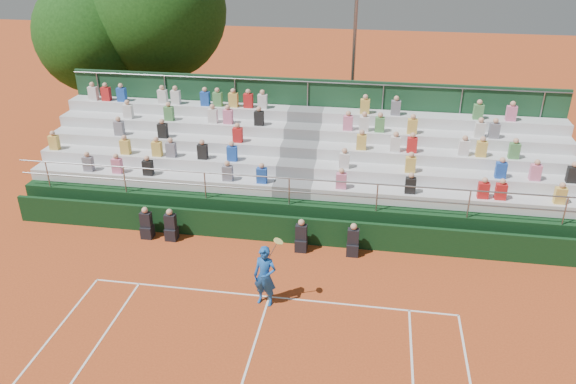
% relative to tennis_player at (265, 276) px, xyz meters
% --- Properties ---
extents(ground, '(90.00, 90.00, 0.00)m').
position_rel_tennis_player_xyz_m(ground, '(0.05, 0.30, -0.95)').
color(ground, '#B9491E').
rests_on(ground, ground).
extents(courtside_wall, '(20.00, 0.15, 1.00)m').
position_rel_tennis_player_xyz_m(courtside_wall, '(0.05, 3.50, -0.45)').
color(courtside_wall, black).
rests_on(courtside_wall, ground).
extents(line_officials, '(7.62, 0.40, 1.19)m').
position_rel_tennis_player_xyz_m(line_officials, '(-1.46, 3.05, -0.47)').
color(line_officials, black).
rests_on(line_officials, ground).
extents(grandstand, '(20.00, 5.20, 4.40)m').
position_rel_tennis_player_xyz_m(grandstand, '(0.05, 6.74, 0.12)').
color(grandstand, black).
rests_on(grandstand, ground).
extents(tennis_player, '(0.91, 0.58, 2.22)m').
position_rel_tennis_player_xyz_m(tennis_player, '(0.00, 0.00, 0.00)').
color(tennis_player, '#1651A8').
rests_on(tennis_player, ground).
extents(tree_west, '(5.49, 5.49, 7.94)m').
position_rel_tennis_player_xyz_m(tree_west, '(-10.62, 12.19, 4.24)').
color(tree_west, '#3D2716').
rests_on(tree_west, ground).
extents(tree_east, '(6.53, 6.53, 9.51)m').
position_rel_tennis_player_xyz_m(tree_east, '(-7.71, 13.08, 5.28)').
color(tree_east, '#3D2716').
rests_on(tree_east, ground).
extents(floodlight_mast, '(0.60, 0.25, 9.06)m').
position_rel_tennis_player_xyz_m(floodlight_mast, '(1.66, 12.49, 4.27)').
color(floodlight_mast, gray).
rests_on(floodlight_mast, ground).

